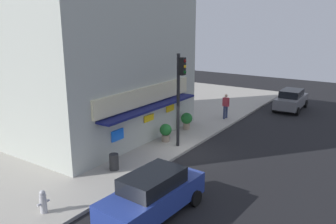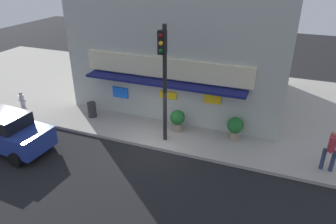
{
  "view_description": "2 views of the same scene",
  "coord_description": "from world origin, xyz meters",
  "px_view_note": "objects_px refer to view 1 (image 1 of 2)",
  "views": [
    {
      "loc": [
        -15.46,
        -9.1,
        7.13
      ],
      "look_at": [
        1.44,
        2.2,
        1.72
      ],
      "focal_mm": 36.7,
      "sensor_mm": 36.0,
      "label": 1
    },
    {
      "loc": [
        5.03,
        -10.79,
        7.66
      ],
      "look_at": [
        0.31,
        1.32,
        1.33
      ],
      "focal_mm": 33.23,
      "sensor_mm": 36.0,
      "label": 2
    }
  ],
  "objects_px": {
    "fire_hydrant": "(43,202)",
    "pedestrian": "(226,105)",
    "traffic_light": "(180,88)",
    "parked_car_grey": "(291,100)",
    "potted_plant_by_window": "(166,131)",
    "trash_can": "(114,162)",
    "potted_plant_by_doorway": "(187,120)",
    "parked_car_blue": "(153,194)"
  },
  "relations": [
    {
      "from": "potted_plant_by_doorway",
      "to": "potted_plant_by_window",
      "type": "distance_m",
      "value": 2.75
    },
    {
      "from": "potted_plant_by_window",
      "to": "trash_can",
      "type": "bearing_deg",
      "value": -177.48
    },
    {
      "from": "fire_hydrant",
      "to": "potted_plant_by_window",
      "type": "height_order",
      "value": "potted_plant_by_window"
    },
    {
      "from": "trash_can",
      "to": "traffic_light",
      "type": "bearing_deg",
      "value": -11.36
    },
    {
      "from": "pedestrian",
      "to": "potted_plant_by_doorway",
      "type": "bearing_deg",
      "value": 164.88
    },
    {
      "from": "traffic_light",
      "to": "parked_car_grey",
      "type": "height_order",
      "value": "traffic_light"
    },
    {
      "from": "pedestrian",
      "to": "potted_plant_by_doorway",
      "type": "xyz_separation_m",
      "value": [
        -3.85,
        1.04,
        -0.35
      ]
    },
    {
      "from": "trash_can",
      "to": "parked_car_blue",
      "type": "bearing_deg",
      "value": -118.14
    },
    {
      "from": "trash_can",
      "to": "potted_plant_by_window",
      "type": "distance_m",
      "value": 4.76
    },
    {
      "from": "potted_plant_by_doorway",
      "to": "pedestrian",
      "type": "bearing_deg",
      "value": -15.12
    },
    {
      "from": "traffic_light",
      "to": "parked_car_grey",
      "type": "bearing_deg",
      "value": -12.94
    },
    {
      "from": "trash_can",
      "to": "potted_plant_by_doorway",
      "type": "bearing_deg",
      "value": 3.02
    },
    {
      "from": "parked_car_blue",
      "to": "parked_car_grey",
      "type": "distance_m",
      "value": 19.24
    },
    {
      "from": "traffic_light",
      "to": "trash_can",
      "type": "distance_m",
      "value": 5.48
    },
    {
      "from": "fire_hydrant",
      "to": "trash_can",
      "type": "xyz_separation_m",
      "value": [
        4.35,
        0.43,
        -0.05
      ]
    },
    {
      "from": "pedestrian",
      "to": "parked_car_blue",
      "type": "distance_m",
      "value": 13.77
    },
    {
      "from": "pedestrian",
      "to": "potted_plant_by_window",
      "type": "relative_size",
      "value": 1.69
    },
    {
      "from": "traffic_light",
      "to": "parked_car_grey",
      "type": "relative_size",
      "value": 1.23
    },
    {
      "from": "potted_plant_by_doorway",
      "to": "fire_hydrant",
      "type": "bearing_deg",
      "value": -176.01
    },
    {
      "from": "traffic_light",
      "to": "pedestrian",
      "type": "distance_m",
      "value": 7.24
    },
    {
      "from": "potted_plant_by_window",
      "to": "parked_car_grey",
      "type": "bearing_deg",
      "value": -17.94
    },
    {
      "from": "traffic_light",
      "to": "pedestrian",
      "type": "xyz_separation_m",
      "value": [
        6.84,
        0.26,
        -2.38
      ]
    },
    {
      "from": "fire_hydrant",
      "to": "pedestrian",
      "type": "height_order",
      "value": "pedestrian"
    },
    {
      "from": "fire_hydrant",
      "to": "potted_plant_by_window",
      "type": "distance_m",
      "value": 9.12
    },
    {
      "from": "parked_car_grey",
      "to": "traffic_light",
      "type": "bearing_deg",
      "value": 167.06
    },
    {
      "from": "potted_plant_by_window",
      "to": "parked_car_grey",
      "type": "xyz_separation_m",
      "value": [
        12.44,
        -4.03,
        0.1
      ]
    },
    {
      "from": "pedestrian",
      "to": "potted_plant_by_window",
      "type": "distance_m",
      "value": 6.66
    },
    {
      "from": "potted_plant_by_window",
      "to": "parked_car_grey",
      "type": "height_order",
      "value": "parked_car_grey"
    },
    {
      "from": "traffic_light",
      "to": "trash_can",
      "type": "bearing_deg",
      "value": 168.64
    },
    {
      "from": "potted_plant_by_doorway",
      "to": "parked_car_grey",
      "type": "xyz_separation_m",
      "value": [
        9.69,
        -4.22,
        0.06
      ]
    },
    {
      "from": "fire_hydrant",
      "to": "pedestrian",
      "type": "relative_size",
      "value": 0.51
    },
    {
      "from": "potted_plant_by_window",
      "to": "pedestrian",
      "type": "bearing_deg",
      "value": -7.37
    },
    {
      "from": "parked_car_grey",
      "to": "potted_plant_by_doorway",
      "type": "bearing_deg",
      "value": 156.5
    },
    {
      "from": "pedestrian",
      "to": "parked_car_blue",
      "type": "xyz_separation_m",
      "value": [
        -13.4,
        -3.19,
        -0.26
      ]
    },
    {
      "from": "parked_car_grey",
      "to": "fire_hydrant",
      "type": "bearing_deg",
      "value": 171.06
    },
    {
      "from": "traffic_light",
      "to": "parked_car_blue",
      "type": "distance_m",
      "value": 7.65
    },
    {
      "from": "fire_hydrant",
      "to": "parked_car_grey",
      "type": "xyz_separation_m",
      "value": [
        21.54,
        -3.39,
        0.27
      ]
    },
    {
      "from": "fire_hydrant",
      "to": "parked_car_grey",
      "type": "bearing_deg",
      "value": -8.94
    },
    {
      "from": "traffic_light",
      "to": "potted_plant_by_doorway",
      "type": "height_order",
      "value": "traffic_light"
    },
    {
      "from": "pedestrian",
      "to": "potted_plant_by_doorway",
      "type": "height_order",
      "value": "pedestrian"
    },
    {
      "from": "potted_plant_by_window",
      "to": "parked_car_blue",
      "type": "xyz_separation_m",
      "value": [
        -6.8,
        -4.04,
        0.13
      ]
    },
    {
      "from": "potted_plant_by_doorway",
      "to": "parked_car_blue",
      "type": "height_order",
      "value": "parked_car_blue"
    }
  ]
}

